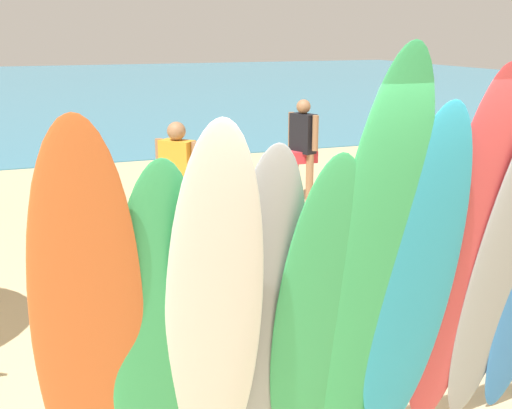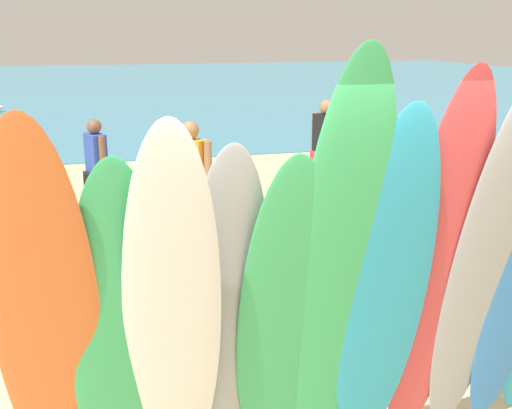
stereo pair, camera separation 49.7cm
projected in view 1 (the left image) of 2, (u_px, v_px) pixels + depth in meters
The scene contains 16 objects.
ground at pixel (104, 134), 17.35m from camera, with size 60.00×60.00×0.00m, color tan.
ocean_water at pixel (64, 86), 31.78m from camera, with size 60.00×40.00×0.02m, color teal.
surfboard_rack at pixel (348, 340), 4.51m from camera, with size 3.97×0.07×0.77m.
surfboard_orange_0 at pixel (90, 337), 3.28m from camera, with size 0.57×0.08×2.50m, color orange.
surfboard_green_1 at pixel (158, 345), 3.46m from camera, with size 0.53×0.08×2.21m, color #38B266.
surfboard_white_2 at pixel (214, 325), 3.47m from camera, with size 0.54×0.08×2.44m, color white.
surfboard_grey_3 at pixel (262, 321), 3.71m from camera, with size 0.51×0.08×2.25m, color #999EA3.
surfboard_green_4 at pixel (315, 320), 3.79m from camera, with size 0.55×0.06×2.21m, color #38B266.
surfboard_green_5 at pixel (372, 273), 3.75m from camera, with size 0.56×0.08×2.79m, color #38B266.
surfboard_teal_6 at pixel (413, 290), 3.90m from camera, with size 0.56×0.07×2.46m, color #289EC6.
surfboard_red_7 at pixel (460, 267), 4.02m from camera, with size 0.53×0.07×2.65m, color #D13D42.
surfboard_grey_8 at pixel (502, 268), 4.12m from camera, with size 0.50×0.07×2.58m, color #999EA3.
beachgoer_midbeach at pixel (75, 167), 8.90m from camera, with size 0.40×0.55×1.54m.
beachgoer_photographing at pixel (178, 178), 7.90m from camera, with size 0.46×0.49×1.68m.
beachgoer_near_rack at pixel (432, 187), 7.86m from camera, with size 0.58×0.24×1.53m.
beachgoer_strolling at pixel (303, 143), 10.32m from camera, with size 0.44×0.60×1.68m.
Camera 1 is at (-2.02, -3.62, 2.76)m, focal length 44.39 mm.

